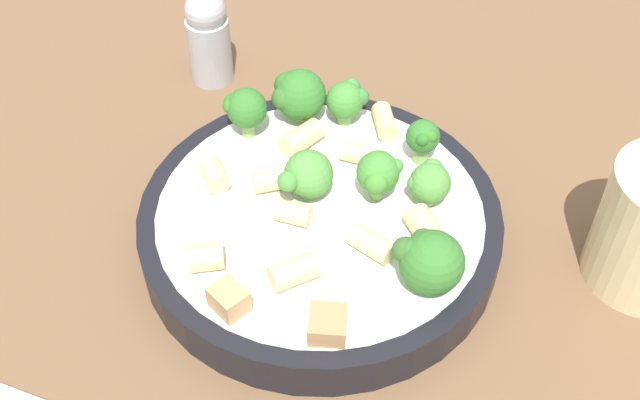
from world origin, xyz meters
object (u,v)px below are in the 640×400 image
at_px(rigatoni_1, 214,175).
at_px(pepper_shaker, 205,37).
at_px(rigatoni_0, 424,227).
at_px(rigatoni_2, 206,257).
at_px(broccoli_floret_7, 429,260).
at_px(rigatoni_6, 302,138).
at_px(rigatoni_5, 385,121).
at_px(rigatoni_4, 294,272).
at_px(broccoli_floret_2, 297,94).
at_px(rigatoni_9, 363,155).
at_px(broccoli_floret_0, 430,182).
at_px(pasta_bowl, 320,223).
at_px(broccoli_floret_3, 378,174).
at_px(broccoli_floret_4, 302,175).
at_px(broccoli_floret_6, 423,138).
at_px(rigatoni_8, 271,181).
at_px(rigatoni_7, 295,215).
at_px(rigatoni_3, 372,244).
at_px(broccoli_floret_5, 245,108).
at_px(chicken_chunk_0, 328,325).
at_px(broccoli_floret_1, 347,100).
at_px(chicken_chunk_1, 229,300).

height_order(rigatoni_1, pepper_shaker, pepper_shaker).
bearing_deg(rigatoni_0, rigatoni_2, 73.96).
relative_size(broccoli_floret_7, rigatoni_6, 1.32).
distance_m(rigatoni_2, rigatoni_5, 0.17).
xyz_separation_m(rigatoni_4, pepper_shaker, (0.24, -0.04, 0.00)).
relative_size(broccoli_floret_2, rigatoni_9, 1.37).
distance_m(broccoli_floret_0, rigatoni_2, 0.15).
xyz_separation_m(pasta_bowl, rigatoni_2, (-0.01, 0.08, 0.02)).
relative_size(broccoli_floret_3, rigatoni_9, 1.22).
relative_size(pasta_bowl, broccoli_floret_3, 6.42).
height_order(broccoli_floret_4, broccoli_floret_6, broccoli_floret_4).
xyz_separation_m(rigatoni_5, rigatoni_8, (-0.02, 0.10, -0.00)).
xyz_separation_m(pasta_bowl, rigatoni_1, (0.05, 0.05, 0.02)).
relative_size(broccoli_floret_2, rigatoni_5, 1.51).
height_order(broccoli_floret_0, rigatoni_5, broccoli_floret_0).
bearing_deg(rigatoni_7, rigatoni_3, -142.98).
bearing_deg(broccoli_floret_5, broccoli_floret_6, -129.18).
bearing_deg(broccoli_floret_2, broccoli_floret_4, 156.90).
relative_size(rigatoni_1, chicken_chunk_0, 0.98).
xyz_separation_m(rigatoni_2, rigatoni_4, (-0.03, -0.04, -0.00)).
bearing_deg(pepper_shaker, broccoli_floret_3, -168.77).
bearing_deg(broccoli_floret_1, broccoli_floret_7, 170.36).
distance_m(broccoli_floret_0, rigatoni_8, 0.10).
relative_size(broccoli_floret_2, rigatoni_6, 1.36).
bearing_deg(broccoli_floret_2, broccoli_floret_7, -178.48).
height_order(rigatoni_0, rigatoni_2, same).
xyz_separation_m(broccoli_floret_0, rigatoni_2, (0.01, 0.15, -0.01)).
xyz_separation_m(broccoli_floret_0, broccoli_floret_1, (0.09, 0.01, 0.00)).
bearing_deg(rigatoni_0, rigatoni_1, 44.69).
height_order(broccoli_floret_6, rigatoni_4, broccoli_floret_6).
relative_size(rigatoni_1, rigatoni_8, 0.96).
xyz_separation_m(rigatoni_6, rigatoni_7, (-0.06, 0.03, -0.00)).
xyz_separation_m(broccoli_floret_5, chicken_chunk_0, (-0.17, 0.02, -0.02)).
bearing_deg(pasta_bowl, broccoli_floret_6, -82.21).
bearing_deg(broccoli_floret_4, broccoli_floret_5, 7.26).
distance_m(pasta_bowl, pepper_shaker, 0.20).
relative_size(broccoli_floret_5, pepper_shaker, 0.48).
height_order(broccoli_floret_4, chicken_chunk_0, broccoli_floret_4).
xyz_separation_m(broccoli_floret_5, rigatoni_4, (-0.13, 0.03, -0.02)).
relative_size(rigatoni_0, chicken_chunk_0, 1.08).
xyz_separation_m(broccoli_floret_3, rigatoni_6, (0.07, 0.02, -0.01)).
bearing_deg(chicken_chunk_1, rigatoni_6, -42.46).
bearing_deg(rigatoni_6, rigatoni_5, -98.57).
xyz_separation_m(rigatoni_0, rigatoni_5, (0.10, -0.03, -0.00)).
relative_size(broccoli_floret_6, broccoli_floret_7, 0.83).
relative_size(broccoli_floret_1, broccoli_floret_4, 0.95).
distance_m(rigatoni_5, chicken_chunk_1, 0.18).
distance_m(broccoli_floret_2, rigatoni_1, 0.09).
bearing_deg(broccoli_floret_6, rigatoni_5, 8.52).
bearing_deg(rigatoni_9, broccoli_floret_6, -114.33).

